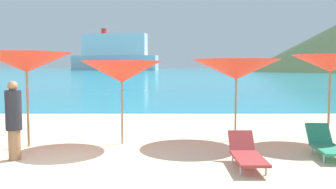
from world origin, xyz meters
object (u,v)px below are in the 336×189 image
Objects in this scene: umbrella_6 at (236,69)px; umbrella_7 at (331,63)px; beachgoer_2 at (14,118)px; lounge_chair_7 at (247,153)px; cruise_ship at (115,54)px; umbrella_4 at (27,62)px; umbrella_5 at (122,72)px; lounge_chair_2 at (326,144)px.

umbrella_7 is at bearing -0.75° from umbrella_6.
umbrella_7 reaches higher than beachgoer_2.
umbrella_7 is 1.52× the size of lounge_chair_7.
cruise_ship reaches higher than umbrella_6.
umbrella_4 is 1.07× the size of umbrella_5.
umbrella_7 is (7.55, 0.70, -0.02)m from umbrella_4.
umbrella_5 is at bearing 8.54° from umbrella_4.
cruise_ship is (-31.40, 193.77, 8.70)m from lounge_chair_7.
umbrella_6 reaches higher than lounge_chair_2.
umbrella_5 is at bearing -159.76° from beachgoer_2.
umbrella_6 is (5.13, 0.73, -0.17)m from umbrella_4.
umbrella_7 is 194.45m from cruise_ship.
umbrella_6 is at bearing -176.01° from beachgoer_2.
cruise_ship reaches higher than lounge_chair_7.
umbrella_4 is 1.72m from beachgoer_2.
umbrella_7 is 2.53m from lounge_chair_2.
cruise_ship reaches higher than umbrella_5.
umbrella_5 is (2.22, 0.33, -0.23)m from umbrella_4.
beachgoer_2 reaches higher than lounge_chair_7.
umbrella_4 is 7.05m from lounge_chair_2.
umbrella_5 is 193.96m from cruise_ship.
lounge_chair_7 is (2.66, -2.08, -1.54)m from umbrella_5.
umbrella_4 is 5.19m from umbrella_6.
lounge_chair_7 is 4.75m from beachgoer_2.
umbrella_4 reaches higher than lounge_chair_2.
umbrella_5 is 3.72m from lounge_chair_7.
beachgoer_2 is (-4.68, 0.49, 0.60)m from lounge_chair_7.
beachgoer_2 is (-7.35, -1.96, -1.14)m from umbrella_7.
lounge_chair_2 is 0.88× the size of beachgoer_2.
umbrella_4 reaches higher than beachgoer_2.
umbrella_5 is at bearing -172.19° from umbrella_6.
beachgoer_2 is at bearing -72.44° from cruise_ship.
beachgoer_2 is at bearing -173.37° from lounge_chair_2.
umbrella_5 is 5.35m from umbrella_7.
lounge_chair_2 is (1.63, -1.70, -1.59)m from umbrella_6.
umbrella_6 reaches higher than beachgoer_2.
umbrella_5 is at bearing -71.78° from cruise_ship.
umbrella_4 is 1.62× the size of lounge_chair_2.
umbrella_6 is at bearing 137.90° from lounge_chair_2.
umbrella_4 is 5.48m from lounge_chair_7.
umbrella_6 is at bearing 7.81° from umbrella_5.
umbrella_7 is at bearing -70.21° from cruise_ship.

